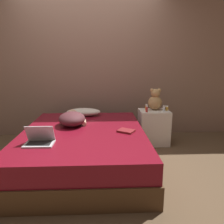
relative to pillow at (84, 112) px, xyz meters
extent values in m
plane|color=brown|center=(0.06, -0.77, -0.53)|extent=(12.00, 12.00, 0.00)
cube|color=#846656|center=(0.06, 0.50, 0.77)|extent=(8.00, 0.06, 2.60)
cube|color=#4C331E|center=(0.06, -0.77, -0.40)|extent=(1.57, 1.98, 0.24)
cube|color=maroon|center=(0.06, -0.77, -0.17)|extent=(1.54, 1.95, 0.22)
cube|color=silver|center=(1.14, -0.08, -0.25)|extent=(0.47, 0.38, 0.56)
ellipsoid|color=beige|center=(0.00, 0.00, 0.00)|extent=(0.55, 0.26, 0.12)
ellipsoid|color=#4C2328|center=(-0.12, -0.53, 0.03)|extent=(0.41, 0.50, 0.18)
sphere|color=#DBAD8E|center=(-0.15, -0.23, 0.02)|extent=(0.16, 0.16, 0.16)
cylinder|color=#DBAD8E|center=(0.05, -0.49, -0.03)|extent=(0.08, 0.21, 0.06)
cube|color=silver|center=(-0.37, -1.24, -0.05)|extent=(0.31, 0.21, 0.02)
cube|color=black|center=(-0.37, -1.24, -0.04)|extent=(0.25, 0.15, 0.00)
cube|color=silver|center=(-0.37, -1.19, 0.05)|extent=(0.30, 0.10, 0.19)
cube|color=black|center=(-0.37, -1.19, 0.05)|extent=(0.27, 0.09, 0.16)
sphere|color=tan|center=(1.16, -0.01, 0.14)|extent=(0.23, 0.23, 0.23)
sphere|color=tan|center=(1.16, -0.01, 0.30)|extent=(0.15, 0.15, 0.15)
sphere|color=tan|center=(1.10, -0.01, 0.35)|extent=(0.06, 0.06, 0.06)
sphere|color=tan|center=(1.22, -0.01, 0.35)|extent=(0.06, 0.06, 0.06)
cylinder|color=orange|center=(1.01, -0.05, 0.07)|extent=(0.04, 0.04, 0.08)
cylinder|color=white|center=(1.01, -0.05, 0.12)|extent=(0.03, 0.03, 0.02)
cylinder|color=#B72D2D|center=(0.99, -0.18, 0.07)|extent=(0.03, 0.03, 0.08)
cylinder|color=white|center=(0.99, -0.18, 0.13)|extent=(0.03, 0.03, 0.02)
cylinder|color=gold|center=(1.34, -0.08, 0.06)|extent=(0.05, 0.05, 0.06)
cylinder|color=white|center=(1.34, -0.08, 0.10)|extent=(0.04, 0.04, 0.02)
cylinder|color=silver|center=(1.29, -0.10, 0.06)|extent=(0.04, 0.04, 0.07)
cylinder|color=white|center=(1.29, -0.10, 0.11)|extent=(0.04, 0.04, 0.02)
cube|color=maroon|center=(0.60, -0.85, -0.05)|extent=(0.25, 0.23, 0.02)
camera|label=1|loc=(0.30, -3.45, 0.80)|focal=35.00mm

